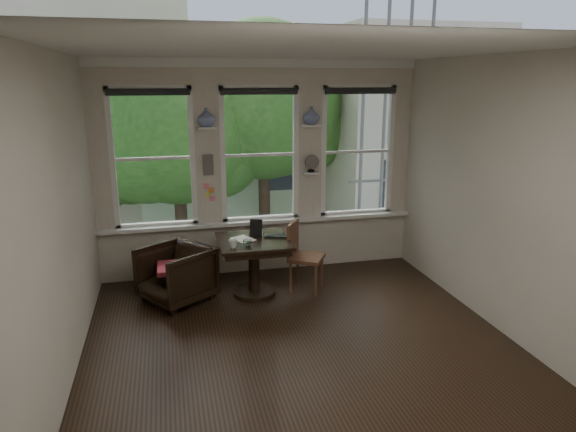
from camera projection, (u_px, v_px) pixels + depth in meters
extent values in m
plane|color=black|center=(299.00, 341.00, 5.54)|extent=(4.50, 4.50, 0.00)
plane|color=silver|center=(301.00, 49.00, 4.76)|extent=(4.50, 4.50, 0.00)
plane|color=beige|center=(260.00, 169.00, 7.26)|extent=(4.50, 0.00, 4.50)
plane|color=beige|center=(396.00, 295.00, 3.03)|extent=(4.50, 0.00, 4.50)
plane|color=beige|center=(60.00, 220.00, 4.64)|extent=(0.00, 4.50, 4.50)
plane|color=beige|center=(497.00, 195.00, 5.65)|extent=(0.00, 4.50, 4.50)
cube|color=white|center=(207.00, 128.00, 6.85)|extent=(0.26, 0.16, 0.03)
cube|color=white|center=(311.00, 126.00, 7.17)|extent=(0.26, 0.16, 0.03)
cube|color=#59544F|center=(208.00, 165.00, 7.01)|extent=(0.14, 0.06, 0.28)
imported|color=silver|center=(206.00, 117.00, 6.81)|extent=(0.24, 0.24, 0.25)
imported|color=silver|center=(311.00, 115.00, 7.14)|extent=(0.24, 0.24, 0.25)
imported|color=black|center=(176.00, 274.00, 6.44)|extent=(1.08, 1.08, 0.72)
cube|color=maroon|center=(176.00, 267.00, 6.42)|extent=(0.45, 0.45, 0.06)
imported|color=black|center=(276.00, 237.00, 6.60)|extent=(0.37, 0.31, 0.02)
imported|color=white|center=(233.00, 244.00, 6.21)|extent=(0.12, 0.12, 0.10)
imported|color=white|center=(247.00, 243.00, 6.25)|extent=(0.11, 0.11, 0.09)
cube|color=black|center=(256.00, 228.00, 6.67)|extent=(0.18, 0.12, 0.22)
cube|color=silver|center=(243.00, 239.00, 6.56)|extent=(0.33, 0.37, 0.00)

